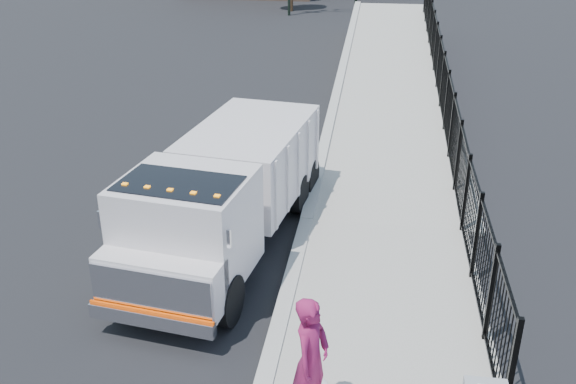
# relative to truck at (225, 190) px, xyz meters

# --- Properties ---
(ground) EXTENTS (120.00, 120.00, 0.00)m
(ground) POSITION_rel_truck_xyz_m (1.59, -2.58, -1.40)
(ground) COLOR black
(ground) RESTS_ON ground
(ramp) EXTENTS (3.95, 24.06, 3.19)m
(ramp) POSITION_rel_truck_xyz_m (3.71, 13.42, -1.40)
(ramp) COLOR #9E998E
(ramp) RESTS_ON ground
(iron_fence) EXTENTS (0.10, 28.00, 1.80)m
(iron_fence) POSITION_rel_truck_xyz_m (5.14, 9.42, -0.50)
(iron_fence) COLOR black
(iron_fence) RESTS_ON ground
(truck) EXTENTS (3.29, 7.52, 2.49)m
(truck) POSITION_rel_truck_xyz_m (0.00, 0.00, 0.00)
(truck) COLOR black
(truck) RESTS_ON ground
(worker) EXTENTS (0.67, 0.83, 1.96)m
(worker) POSITION_rel_truck_xyz_m (2.38, -4.75, -0.30)
(worker) COLOR #8C184B
(worker) RESTS_ON sidewalk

